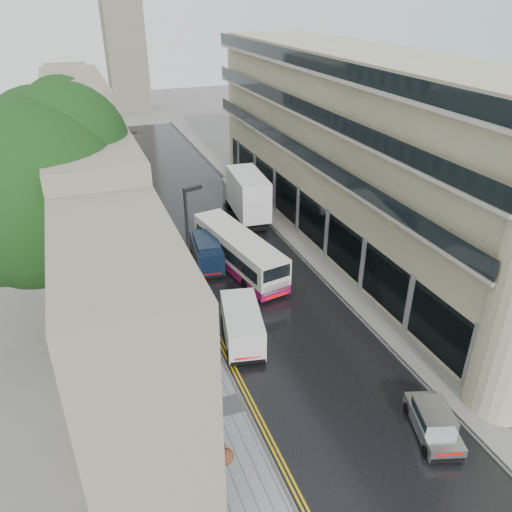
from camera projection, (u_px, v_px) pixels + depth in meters
road at (227, 245)px, 39.42m from camera, size 9.00×85.00×0.02m
left_sidewalk at (153, 257)px, 37.57m from camera, size 2.70×85.00×0.12m
right_sidewalk at (290, 234)px, 41.08m from camera, size 1.80×85.00×0.12m
old_shop_row at (89, 177)px, 35.72m from camera, size 4.50×56.00×12.00m
modern_block at (359, 150)px, 38.11m from camera, size 8.00×40.00×14.00m
tree_near at (40, 225)px, 26.07m from camera, size 10.56×10.56×13.89m
tree_far at (47, 166)px, 37.23m from camera, size 9.24×9.24×12.46m
cream_bus at (245, 273)px, 32.83m from camera, size 3.99×10.19×2.71m
white_lorry at (239, 204)px, 41.31m from camera, size 3.10×8.29×4.26m
silver_hatchback at (428, 445)px, 21.23m from camera, size 2.57×3.88×1.34m
white_van at (229, 345)px, 26.60m from camera, size 2.92×4.98×2.11m
navy_van at (198, 262)px, 34.41m from camera, size 2.36×4.80×2.36m
pedestrian at (165, 296)px, 31.15m from camera, size 0.63×0.49×1.54m
lamp_post_near at (190, 270)px, 26.45m from camera, size 1.04×0.52×9.08m
lamp_post_far at (133, 173)px, 43.71m from camera, size 0.81×0.25×7.10m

